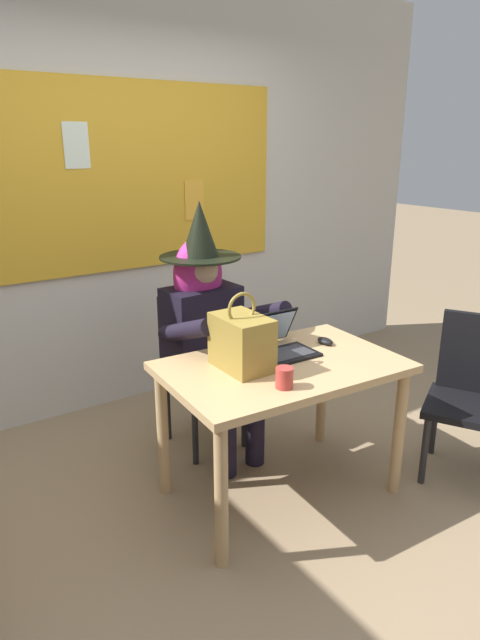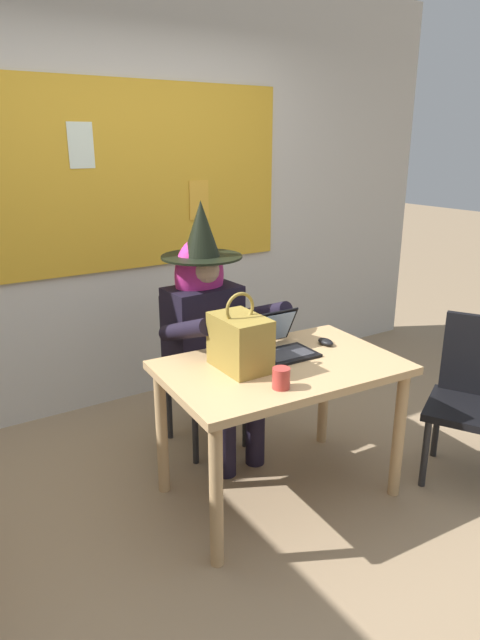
{
  "view_description": "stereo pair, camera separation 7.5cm",
  "coord_description": "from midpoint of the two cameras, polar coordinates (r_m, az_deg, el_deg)",
  "views": [
    {
      "loc": [
        -1.39,
        -1.82,
        1.77
      ],
      "look_at": [
        0.16,
        0.46,
        0.88
      ],
      "focal_mm": 30.94,
      "sensor_mm": 36.0,
      "label": 1
    },
    {
      "loc": [
        -1.33,
        -1.86,
        1.77
      ],
      "look_at": [
        0.16,
        0.46,
        0.88
      ],
      "focal_mm": 30.94,
      "sensor_mm": 36.0,
      "label": 2
    }
  ],
  "objects": [
    {
      "name": "computer_mouse",
      "position": [
        3.0,
        8.09,
        -2.16
      ],
      "size": [
        0.06,
        0.1,
        0.03
      ],
      "primitive_type": "ellipsoid",
      "rotation": [
        0.0,
        0.0,
        -0.01
      ],
      "color": "black",
      "rests_on": "desk_main"
    },
    {
      "name": "chair_extra_corner",
      "position": [
        3.26,
        22.1,
        -6.58
      ],
      "size": [
        0.57,
        0.57,
        0.89
      ],
      "rotation": [
        0.0,
        0.0,
        3.64
      ],
      "color": "black",
      "rests_on": "ground"
    },
    {
      "name": "laptop",
      "position": [
        2.86,
        3.54,
        -2.42
      ],
      "size": [
        0.29,
        0.32,
        0.21
      ],
      "rotation": [
        0.0,
        0.0,
        -0.02
      ],
      "color": "black",
      "rests_on": "desk_main"
    },
    {
      "name": "person_costumed",
      "position": [
        3.14,
        -4.06,
        0.05
      ],
      "size": [
        0.61,
        0.7,
        1.47
      ],
      "rotation": [
        0.0,
        0.0,
        -1.52
      ],
      "color": "black",
      "rests_on": "ground"
    },
    {
      "name": "desk_main",
      "position": [
        2.76,
        3.61,
        -6.47
      ],
      "size": [
        1.21,
        0.81,
        0.73
      ],
      "rotation": [
        0.0,
        0.0,
        -0.06
      ],
      "color": "tan",
      "rests_on": "ground"
    },
    {
      "name": "chair_at_desk",
      "position": [
        3.34,
        -5.05,
        -4.19
      ],
      "size": [
        0.42,
        0.42,
        0.92
      ],
      "rotation": [
        0.0,
        0.0,
        -1.57
      ],
      "color": "black",
      "rests_on": "ground"
    },
    {
      "name": "handbag",
      "position": [
        2.62,
        -0.65,
        -2.27
      ],
      "size": [
        0.2,
        0.3,
        0.38
      ],
      "rotation": [
        0.0,
        0.0,
        0.24
      ],
      "color": "olive",
      "rests_on": "desk_main"
    },
    {
      "name": "ground_plane",
      "position": [
        2.9,
        1.82,
        -19.78
      ],
      "size": [
        24.0,
        24.0,
        0.0
      ],
      "primitive_type": "plane",
      "color": "#937A5B"
    },
    {
      "name": "coffee_mug",
      "position": [
        2.45,
        3.73,
        -5.98
      ],
      "size": [
        0.08,
        0.08,
        0.09
      ],
      "primitive_type": "cylinder",
      "color": "#B23833",
      "rests_on": "desk_main"
    },
    {
      "name": "wall_back_bulletin",
      "position": [
        3.79,
        -13.48,
        12.62
      ],
      "size": [
        5.47,
        1.73,
        2.87
      ],
      "color": "beige",
      "rests_on": "ground"
    }
  ]
}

